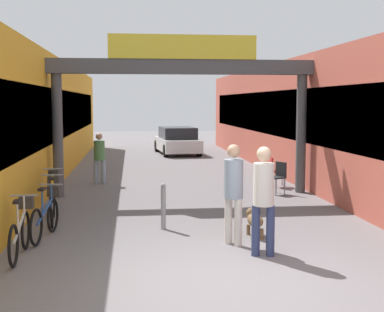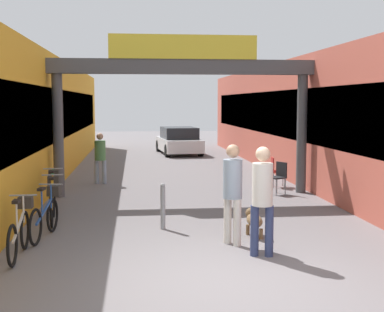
% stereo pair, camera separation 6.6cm
% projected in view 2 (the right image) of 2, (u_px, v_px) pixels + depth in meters
% --- Properties ---
extents(ground_plane, '(80.00, 80.00, 0.00)m').
position_uv_depth(ground_plane, '(227.00, 277.00, 7.76)').
color(ground_plane, slate).
extents(storefront_left, '(3.00, 26.00, 3.92)m').
position_uv_depth(storefront_left, '(21.00, 120.00, 17.90)').
color(storefront_left, gold).
rests_on(storefront_left, ground_plane).
extents(storefront_right, '(3.00, 26.00, 3.92)m').
position_uv_depth(storefront_right, '(316.00, 119.00, 18.99)').
color(storefront_right, '#B25142').
rests_on(storefront_right, ground_plane).
extents(arcade_sign_gateway, '(7.40, 0.47, 4.33)m').
position_uv_depth(arcade_sign_gateway, '(183.00, 82.00, 14.45)').
color(arcade_sign_gateway, '#4C4C4F').
rests_on(arcade_sign_gateway, ground_plane).
extents(pedestrian_with_dog, '(0.47, 0.47, 1.80)m').
position_uv_depth(pedestrian_with_dog, '(233.00, 187.00, 9.45)').
color(pedestrian_with_dog, silver).
rests_on(pedestrian_with_dog, ground_plane).
extents(pedestrian_companion, '(0.41, 0.41, 1.82)m').
position_uv_depth(pedestrian_companion, '(262.00, 193.00, 8.74)').
color(pedestrian_companion, navy).
rests_on(pedestrian_companion, ground_plane).
extents(pedestrian_carrying_crate, '(0.40, 0.39, 1.59)m').
position_uv_depth(pedestrian_carrying_crate, '(100.00, 155.00, 16.65)').
color(pedestrian_carrying_crate, '#8C9EB2').
rests_on(pedestrian_carrying_crate, ground_plane).
extents(dog_on_leash, '(0.29, 0.69, 0.50)m').
position_uv_depth(dog_on_leash, '(254.00, 220.00, 10.13)').
color(dog_on_leash, brown).
rests_on(dog_on_leash, ground_plane).
extents(bicycle_silver_nearest, '(0.46, 1.69, 0.98)m').
position_uv_depth(bicycle_silver_nearest, '(20.00, 230.00, 8.83)').
color(bicycle_silver_nearest, black).
rests_on(bicycle_silver_nearest, ground_plane).
extents(bicycle_blue_second, '(0.46, 1.68, 0.98)m').
position_uv_depth(bicycle_blue_second, '(46.00, 214.00, 10.06)').
color(bicycle_blue_second, black).
rests_on(bicycle_blue_second, ground_plane).
extents(bicycle_orange_third, '(0.46, 1.69, 0.98)m').
position_uv_depth(bicycle_orange_third, '(53.00, 201.00, 11.42)').
color(bicycle_orange_third, black).
rests_on(bicycle_orange_third, ground_plane).
extents(bicycle_green_farthest, '(0.46, 1.69, 0.98)m').
position_uv_depth(bicycle_green_farthest, '(53.00, 192.00, 12.51)').
color(bicycle_green_farthest, black).
rests_on(bicycle_green_farthest, ground_plane).
extents(bollard_post_metal, '(0.10, 0.10, 0.93)m').
position_uv_depth(bollard_post_metal, '(163.00, 206.00, 10.68)').
color(bollard_post_metal, gray).
rests_on(bollard_post_metal, ground_plane).
extents(cafe_chair_black_nearer, '(0.54, 0.54, 0.89)m').
position_uv_depth(cafe_chair_black_nearer, '(279.00, 175.00, 14.78)').
color(cafe_chair_black_nearer, gray).
rests_on(cafe_chair_black_nearer, ground_plane).
extents(cafe_chair_red_farther, '(0.44, 0.44, 0.89)m').
position_uv_depth(cafe_chair_red_farther, '(276.00, 169.00, 16.04)').
color(cafe_chair_red_farther, gray).
rests_on(cafe_chair_red_farther, ground_plane).
extents(parked_car_white, '(2.12, 4.15, 1.33)m').
position_uv_depth(parked_car_white, '(179.00, 141.00, 26.35)').
color(parked_car_white, silver).
rests_on(parked_car_white, ground_plane).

